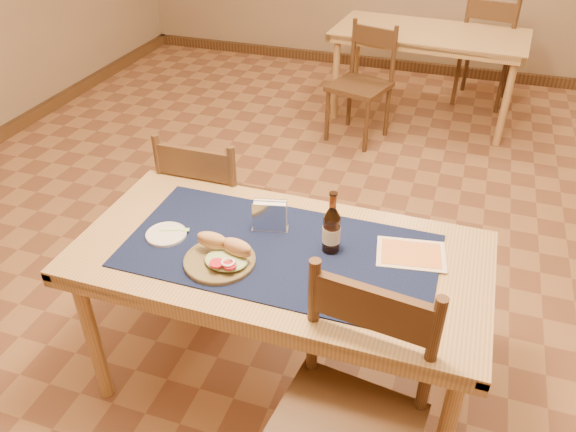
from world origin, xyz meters
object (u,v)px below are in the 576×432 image
(sandwich_plate, at_px, (222,257))
(chair_main_near, at_px, (347,421))
(main_table, at_px, (280,267))
(beer_bottle, at_px, (331,230))
(napkin_holder, at_px, (270,217))
(chair_main_far, at_px, (214,207))
(back_table, at_px, (429,41))

(sandwich_plate, bearing_deg, chair_main_near, -31.28)
(main_table, distance_m, chair_main_near, 0.65)
(beer_bottle, distance_m, napkin_holder, 0.28)
(beer_bottle, bearing_deg, sandwich_plate, -150.64)
(main_table, xyz_separation_m, chair_main_near, (0.40, -0.49, -0.15))
(sandwich_plate, xyz_separation_m, napkin_holder, (0.10, 0.26, 0.03))
(chair_main_far, relative_size, beer_bottle, 3.65)
(chair_main_near, bearing_deg, chair_main_far, 132.52)
(chair_main_near, bearing_deg, beer_bottle, 111.16)
(back_table, height_order, sandwich_plate, sandwich_plate)
(main_table, xyz_separation_m, chair_main_far, (-0.55, 0.55, -0.17))
(chair_main_far, bearing_deg, beer_bottle, -33.22)
(back_table, xyz_separation_m, chair_main_far, (-0.77, -2.59, -0.17))
(back_table, bearing_deg, sandwich_plate, -96.79)
(chair_main_far, relative_size, napkin_holder, 6.14)
(napkin_holder, bearing_deg, back_table, 84.42)
(chair_main_near, distance_m, napkin_holder, 0.84)
(main_table, bearing_deg, chair_main_near, -50.92)
(napkin_holder, bearing_deg, sandwich_plate, -110.05)
(chair_main_far, bearing_deg, sandwich_plate, -61.43)
(back_table, relative_size, napkin_holder, 10.31)
(beer_bottle, bearing_deg, chair_main_far, 146.78)
(main_table, distance_m, chair_main_far, 0.80)
(back_table, height_order, beer_bottle, beer_bottle)
(back_table, xyz_separation_m, beer_bottle, (-0.03, -3.07, 0.18))
(back_table, bearing_deg, beer_bottle, -90.48)
(chair_main_far, distance_m, napkin_holder, 0.71)
(beer_bottle, height_order, napkin_holder, beer_bottle)
(chair_main_near, relative_size, napkin_holder, 6.46)
(back_table, relative_size, beer_bottle, 6.12)
(chair_main_near, distance_m, sandwich_plate, 0.73)
(back_table, distance_m, chair_main_far, 2.71)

